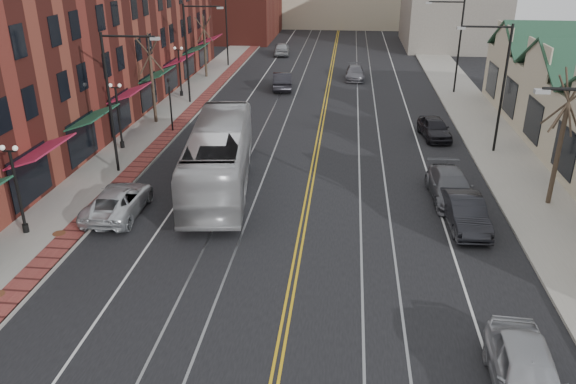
% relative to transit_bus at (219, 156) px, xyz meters
% --- Properties ---
extents(ground, '(160.00, 160.00, 0.00)m').
position_rel_transit_bus_xyz_m(ground, '(5.00, -14.65, -1.79)').
color(ground, black).
rests_on(ground, ground).
extents(sidewalk_left, '(4.00, 120.00, 0.15)m').
position_rel_transit_bus_xyz_m(sidewalk_left, '(-7.00, 5.35, -1.71)').
color(sidewalk_left, gray).
rests_on(sidewalk_left, ground).
extents(sidewalk_right, '(4.00, 120.00, 0.15)m').
position_rel_transit_bus_xyz_m(sidewalk_right, '(17.00, 5.35, -1.71)').
color(sidewalk_right, gray).
rests_on(sidewalk_right, ground).
extents(building_left, '(10.00, 50.00, 11.00)m').
position_rel_transit_bus_xyz_m(building_left, '(-14.00, 12.35, 3.71)').
color(building_left, maroon).
rests_on(building_left, ground).
extents(backdrop_right, '(12.00, 16.00, 11.00)m').
position_rel_transit_bus_xyz_m(backdrop_right, '(20.00, 50.35, 3.71)').
color(backdrop_right, slate).
rests_on(backdrop_right, ground).
extents(streetlight_l_1, '(3.33, 0.25, 8.00)m').
position_rel_transit_bus_xyz_m(streetlight_l_1, '(-6.05, 1.35, 3.24)').
color(streetlight_l_1, black).
rests_on(streetlight_l_1, sidewalk_left).
extents(streetlight_l_2, '(3.33, 0.25, 8.00)m').
position_rel_transit_bus_xyz_m(streetlight_l_2, '(-6.05, 17.35, 3.24)').
color(streetlight_l_2, black).
rests_on(streetlight_l_2, sidewalk_left).
extents(streetlight_l_3, '(3.33, 0.25, 8.00)m').
position_rel_transit_bus_xyz_m(streetlight_l_3, '(-6.05, 33.35, 3.24)').
color(streetlight_l_3, black).
rests_on(streetlight_l_3, sidewalk_left).
extents(streetlight_r_1, '(3.33, 0.25, 8.00)m').
position_rel_transit_bus_xyz_m(streetlight_r_1, '(16.05, 7.35, 3.24)').
color(streetlight_r_1, black).
rests_on(streetlight_r_1, sidewalk_right).
extents(streetlight_r_2, '(3.33, 0.25, 8.00)m').
position_rel_transit_bus_xyz_m(streetlight_r_2, '(16.05, 23.35, 3.24)').
color(streetlight_r_2, black).
rests_on(streetlight_r_2, sidewalk_right).
extents(lamppost_l_1, '(0.84, 0.28, 4.27)m').
position_rel_transit_bus_xyz_m(lamppost_l_1, '(-7.80, -6.65, 0.42)').
color(lamppost_l_1, black).
rests_on(lamppost_l_1, sidewalk_left).
extents(lamppost_l_2, '(0.84, 0.28, 4.27)m').
position_rel_transit_bus_xyz_m(lamppost_l_2, '(-7.80, 5.35, 0.42)').
color(lamppost_l_2, black).
rests_on(lamppost_l_2, sidewalk_left).
extents(lamppost_l_3, '(0.84, 0.28, 4.27)m').
position_rel_transit_bus_xyz_m(lamppost_l_3, '(-7.80, 19.35, 0.42)').
color(lamppost_l_3, black).
rests_on(lamppost_l_3, sidewalk_left).
extents(tree_left_near, '(1.78, 1.37, 6.48)m').
position_rel_transit_bus_xyz_m(tree_left_near, '(-7.50, 11.35, 1.73)').
color(tree_left_near, '#382B21').
rests_on(tree_left_near, sidewalk_left).
extents(tree_left_far, '(1.66, 1.28, 6.02)m').
position_rel_transit_bus_xyz_m(tree_left_far, '(-7.50, 27.35, 1.49)').
color(tree_left_far, '#382B21').
rests_on(tree_left_far, sidewalk_left).
extents(tree_right_mid, '(1.90, 1.46, 6.93)m').
position_rel_transit_bus_xyz_m(tree_right_mid, '(17.50, -0.65, 1.97)').
color(tree_right_mid, '#382B21').
rests_on(tree_right_mid, sidewalk_right).
extents(manhole_far, '(0.60, 0.60, 0.02)m').
position_rel_transit_bus_xyz_m(manhole_far, '(-6.20, -6.65, -1.63)').
color(manhole_far, '#592D19').
rests_on(manhole_far, sidewalk_left).
extents(traffic_signal, '(0.18, 0.15, 3.80)m').
position_rel_transit_bus_xyz_m(traffic_signal, '(-5.60, 9.35, 0.56)').
color(traffic_signal, black).
rests_on(traffic_signal, sidewalk_left).
extents(transit_bus, '(4.61, 13.10, 3.57)m').
position_rel_transit_bus_xyz_m(transit_bus, '(0.00, 0.00, 0.00)').
color(transit_bus, '#B5B5B7').
rests_on(transit_bus, ground).
extents(parked_suv, '(2.50, 5.21, 1.43)m').
position_rel_transit_bus_xyz_m(parked_suv, '(-4.30, -4.04, -1.07)').
color(parked_suv, silver).
rests_on(parked_suv, ground).
extents(parked_car_a, '(2.23, 4.96, 1.66)m').
position_rel_transit_bus_xyz_m(parked_car_a, '(12.50, -14.78, -0.96)').
color(parked_car_a, '#A9ABB1').
rests_on(parked_car_a, ground).
extents(parked_car_b, '(1.83, 4.67, 1.51)m').
position_rel_transit_bus_xyz_m(parked_car_b, '(12.71, -3.62, -1.03)').
color(parked_car_b, black).
rests_on(parked_car_b, ground).
extents(parked_car_c, '(2.33, 5.25, 1.50)m').
position_rel_transit_bus_xyz_m(parked_car_c, '(12.50, -0.46, -1.04)').
color(parked_car_c, '#5A5A60').
rests_on(parked_car_c, ground).
extents(parked_car_d, '(2.27, 4.46, 1.46)m').
position_rel_transit_bus_xyz_m(parked_car_d, '(13.02, 10.06, -1.06)').
color(parked_car_d, black).
rests_on(parked_car_d, ground).
extents(distant_car_left, '(2.25, 5.03, 1.60)m').
position_rel_transit_bus_xyz_m(distant_car_left, '(0.75, 23.35, -0.98)').
color(distant_car_left, black).
rests_on(distant_car_left, ground).
extents(distant_car_right, '(1.88, 4.61, 1.34)m').
position_rel_transit_bus_xyz_m(distant_car_right, '(7.52, 28.28, -1.12)').
color(distant_car_right, slate).
rests_on(distant_car_right, ground).
extents(distant_car_far, '(2.17, 4.65, 1.54)m').
position_rel_transit_bus_xyz_m(distant_car_far, '(-1.37, 40.99, -1.01)').
color(distant_car_far, '#999CA0').
rests_on(distant_car_far, ground).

